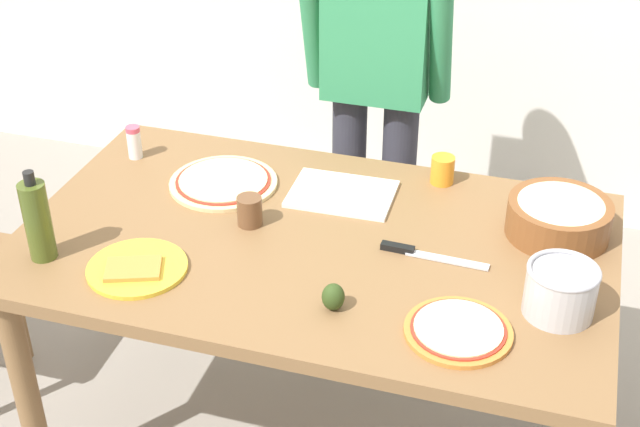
# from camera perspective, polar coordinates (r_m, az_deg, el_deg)

# --- Properties ---
(dining_table) EXTENTS (1.60, 0.96, 0.76)m
(dining_table) POSITION_cam_1_polar(r_m,az_deg,el_deg) (2.49, -0.34, -3.33)
(dining_table) COLOR brown
(dining_table) RESTS_ON ground
(person_cook) EXTENTS (0.49, 0.25, 1.62)m
(person_cook) POSITION_cam_1_polar(r_m,az_deg,el_deg) (3.00, 3.63, 9.08)
(person_cook) COLOR #2D2D38
(person_cook) RESTS_ON ground
(pizza_raw_on_board) EXTENTS (0.32, 0.32, 0.02)m
(pizza_raw_on_board) POSITION_cam_1_polar(r_m,az_deg,el_deg) (2.69, -6.15, 2.00)
(pizza_raw_on_board) COLOR beige
(pizza_raw_on_board) RESTS_ON dining_table
(pizza_cooked_on_tray) EXTENTS (0.26, 0.26, 0.02)m
(pizza_cooked_on_tray) POSITION_cam_1_polar(r_m,az_deg,el_deg) (2.14, 8.76, -7.34)
(pizza_cooked_on_tray) COLOR #C67A33
(pizza_cooked_on_tray) RESTS_ON dining_table
(plate_with_slice) EXTENTS (0.26, 0.26, 0.02)m
(plate_with_slice) POSITION_cam_1_polar(r_m,az_deg,el_deg) (2.36, -11.56, -3.41)
(plate_with_slice) COLOR gold
(plate_with_slice) RESTS_ON dining_table
(popcorn_bowl) EXTENTS (0.28, 0.28, 0.11)m
(popcorn_bowl) POSITION_cam_1_polar(r_m,az_deg,el_deg) (2.51, 14.93, -0.09)
(popcorn_bowl) COLOR brown
(popcorn_bowl) RESTS_ON dining_table
(olive_oil_bottle) EXTENTS (0.07, 0.07, 0.26)m
(olive_oil_bottle) POSITION_cam_1_polar(r_m,az_deg,el_deg) (2.42, -17.48, -0.41)
(olive_oil_bottle) COLOR #47561E
(olive_oil_bottle) RESTS_ON dining_table
(steel_pot) EXTENTS (0.17, 0.17, 0.13)m
(steel_pot) POSITION_cam_1_polar(r_m,az_deg,el_deg) (2.21, 15.01, -4.72)
(steel_pot) COLOR #B7B7BC
(steel_pot) RESTS_ON dining_table
(cup_orange) EXTENTS (0.07, 0.07, 0.08)m
(cup_orange) POSITION_cam_1_polar(r_m,az_deg,el_deg) (2.70, 7.78, 2.76)
(cup_orange) COLOR orange
(cup_orange) RESTS_ON dining_table
(cup_small_brown) EXTENTS (0.07, 0.07, 0.08)m
(cup_small_brown) POSITION_cam_1_polar(r_m,az_deg,el_deg) (2.48, -4.49, 0.17)
(cup_small_brown) COLOR brown
(cup_small_brown) RESTS_ON dining_table
(salt_shaker) EXTENTS (0.04, 0.04, 0.11)m
(salt_shaker) POSITION_cam_1_polar(r_m,az_deg,el_deg) (2.86, -11.70, 4.45)
(salt_shaker) COLOR white
(salt_shaker) RESTS_ON dining_table
(cutting_board_white) EXTENTS (0.31, 0.23, 0.01)m
(cutting_board_white) POSITION_cam_1_polar(r_m,az_deg,el_deg) (2.62, 1.40, 1.25)
(cutting_board_white) COLOR white
(cutting_board_white) RESTS_ON dining_table
(chef_knife) EXTENTS (0.29, 0.04, 0.02)m
(chef_knife) POSITION_cam_1_polar(r_m,az_deg,el_deg) (2.38, 6.41, -2.51)
(chef_knife) COLOR silver
(chef_knife) RESTS_ON dining_table
(avocado) EXTENTS (0.06, 0.06, 0.07)m
(avocado) POSITION_cam_1_polar(r_m,az_deg,el_deg) (2.17, 0.85, -5.30)
(avocado) COLOR #2D4219
(avocado) RESTS_ON dining_table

